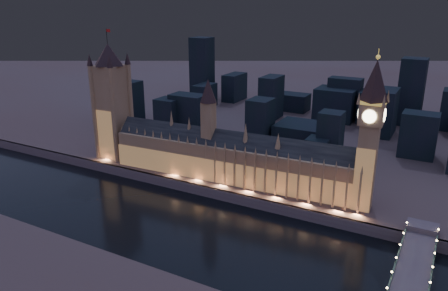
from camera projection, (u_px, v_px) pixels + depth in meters
The scene contains 8 objects.
ground_plane at pixel (179, 220), 297.23m from camera, with size 2000.00×2000.00×0.00m, color black.
north_bank at pixel (354, 86), 728.65m from camera, with size 2000.00×960.00×8.00m, color #513737.
embankment_wall at pixel (209, 192), 330.07m from camera, with size 2000.00×2.50×8.00m, color #544453.
palace_of_westminster at pixel (230, 158), 337.21m from camera, with size 202.00×30.31×78.00m.
victoria_tower at pixel (112, 96), 378.51m from camera, with size 31.68×31.68×111.48m.
elizabeth_tower at pixel (371, 124), 278.31m from camera, with size 18.00×18.00×106.33m.
westminster_bridge at pixel (412, 278), 225.54m from camera, with size 18.35×113.00×15.90m.
city_backdrop at pixel (333, 107), 476.36m from camera, with size 481.79×215.63×85.47m.
Camera 1 is at (154.06, -218.44, 142.84)m, focal length 35.00 mm.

